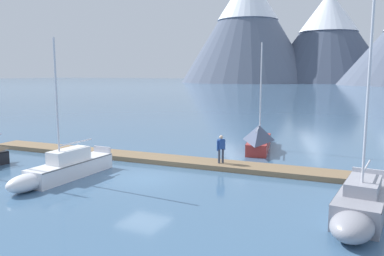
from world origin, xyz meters
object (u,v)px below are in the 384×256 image
object	(u,v)px
sailboat_second_berth	(63,168)
sailboat_mid_dock_port	(259,138)
mooring_buoy_channel_marker	(54,155)
sailboat_mid_dock_starboard	(361,204)
person_on_dock	(221,147)

from	to	relation	value
sailboat_second_berth	sailboat_mid_dock_port	size ratio (longest dim) A/B	0.95
sailboat_mid_dock_port	mooring_buoy_channel_marker	bearing A→B (deg)	-141.56
sailboat_mid_dock_port	mooring_buoy_channel_marker	distance (m)	14.58
sailboat_mid_dock_port	sailboat_mid_dock_starboard	xyz separation A→B (m)	(7.49, -11.73, -0.28)
sailboat_second_berth	person_on_dock	world-z (taller)	sailboat_second_berth
sailboat_mid_dock_port	sailboat_mid_dock_starboard	size ratio (longest dim) A/B	0.94
sailboat_mid_dock_port	person_on_dock	xyz separation A→B (m)	(-0.47, -6.47, 0.36)
sailboat_mid_dock_port	sailboat_mid_dock_starboard	world-z (taller)	sailboat_mid_dock_starboard
sailboat_second_berth	mooring_buoy_channel_marker	world-z (taller)	sailboat_second_berth
sailboat_mid_dock_port	person_on_dock	world-z (taller)	sailboat_mid_dock_port
sailboat_second_berth	mooring_buoy_channel_marker	distance (m)	5.55
sailboat_second_berth	mooring_buoy_channel_marker	bearing A→B (deg)	140.79
sailboat_mid_dock_starboard	person_on_dock	world-z (taller)	sailboat_mid_dock_starboard
person_on_dock	mooring_buoy_channel_marker	world-z (taller)	person_on_dock
sailboat_second_berth	sailboat_mid_dock_port	world-z (taller)	sailboat_mid_dock_port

